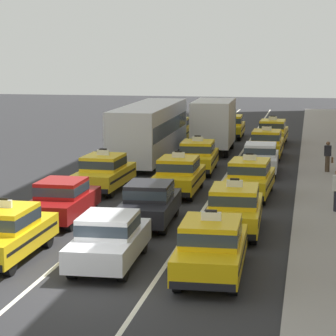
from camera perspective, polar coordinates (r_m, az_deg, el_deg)
The scene contains 21 objects.
ground_plane at distance 20.01m, azimuth -6.29°, elevation -9.50°, with size 160.00×160.00×0.00m, color #2B2B2D.
lane_stripe_left_center at distance 39.29m, azimuth 0.10°, elevation -0.12°, with size 0.14×80.00×0.01m, color silver.
lane_stripe_center_right at distance 38.83m, azimuth 4.74°, elevation -0.26°, with size 0.14×80.00×0.01m, color silver.
taxi_left_nearest at distance 23.05m, azimuth -12.51°, elevation -4.86°, with size 1.84×4.57×1.96m.
sedan_left_second at distance 27.74m, azimuth -8.20°, elevation -2.40°, with size 1.79×4.31×1.58m.
taxi_left_third at distance 33.43m, azimuth -4.98°, elevation -0.30°, with size 1.93×4.60×1.96m.
bus_left_fourth at distance 42.38m, azimuth -1.40°, elevation 3.04°, with size 2.65×11.23×3.22m.
taxi_left_fifth at distance 50.97m, azimuth 0.63°, elevation 3.04°, with size 1.92×4.60×1.96m.
sedan_center_nearest at distance 21.98m, azimuth -4.60°, elevation -5.44°, with size 1.90×4.36×1.58m.
sedan_center_second at distance 26.94m, azimuth -1.44°, elevation -2.66°, with size 1.91×4.36×1.58m.
taxi_center_third at distance 32.57m, azimuth 0.84°, elevation -0.52°, with size 1.86×4.58×1.96m.
taxi_center_fourth at distance 38.30m, azimuth 2.32°, elevation 0.95°, with size 1.98×4.62×1.96m.
box_truck_center_fifth at distance 45.96m, azimuth 3.65°, elevation 3.46°, with size 2.42×7.01×3.27m.
taxi_center_sixth at distance 53.20m, azimuth 4.88°, elevation 3.27°, with size 1.92×4.60×1.96m.
taxi_right_nearest at distance 20.92m, azimuth 3.38°, elevation -6.10°, with size 1.95×4.61×1.96m.
taxi_right_second at distance 25.88m, azimuth 5.18°, elevation -3.12°, with size 1.95×4.61×1.96m.
taxi_right_third at distance 32.04m, azimuth 6.35°, elevation -0.74°, with size 1.97×4.62×1.96m.
sedan_right_fourth at distance 38.23m, azimuth 7.18°, elevation 0.82°, with size 1.85×4.34×1.58m.
taxi_right_fifth at distance 43.64m, azimuth 7.65°, elevation 1.90°, with size 1.86×4.58×1.96m.
taxi_right_sixth at distance 50.00m, azimuth 8.12°, elevation 2.82°, with size 1.95×4.61×1.96m.
pedestrian_mid_block at distance 38.52m, azimuth 12.30°, elevation 0.87°, with size 0.47×0.24×1.56m.
Camera 1 is at (5.70, -18.07, 6.42)m, focal length 78.55 mm.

